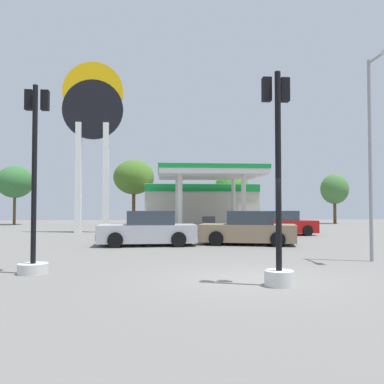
% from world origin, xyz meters
% --- Properties ---
extents(ground_plane, '(90.00, 90.00, 0.00)m').
position_xyz_m(ground_plane, '(0.00, 0.00, 0.00)').
color(ground_plane, slate).
rests_on(ground_plane, ground).
extents(gas_station, '(9.74, 13.43, 4.69)m').
position_xyz_m(gas_station, '(1.40, 25.46, 2.21)').
color(gas_station, beige).
rests_on(gas_station, ground).
extents(station_pole_sign, '(4.31, 0.56, 12.26)m').
position_xyz_m(station_pole_sign, '(-7.04, 19.00, 7.83)').
color(station_pole_sign, white).
rests_on(station_pole_sign, ground).
extents(car_0, '(4.88, 3.02, 1.63)m').
position_xyz_m(car_0, '(2.00, 9.09, 0.74)').
color(car_0, black).
rests_on(car_0, ground).
extents(car_1, '(4.64, 2.23, 1.64)m').
position_xyz_m(car_1, '(-2.82, 9.04, 0.74)').
color(car_1, black).
rests_on(car_1, ground).
extents(car_2, '(4.58, 2.45, 1.57)m').
position_xyz_m(car_2, '(5.47, 15.07, 0.71)').
color(car_2, black).
rests_on(car_2, ground).
extents(traffic_signal_0, '(0.68, 0.70, 5.03)m').
position_xyz_m(traffic_signal_0, '(0.49, -0.83, 1.82)').
color(traffic_signal_0, silver).
rests_on(traffic_signal_0, ground).
extents(traffic_signal_1, '(0.81, 0.81, 5.23)m').
position_xyz_m(traffic_signal_1, '(-5.74, 1.38, 1.78)').
color(traffic_signal_1, silver).
rests_on(traffic_signal_1, ground).
extents(tree_0, '(3.59, 3.59, 5.92)m').
position_xyz_m(tree_0, '(-16.76, 31.60, 4.29)').
color(tree_0, brown).
rests_on(tree_0, ground).
extents(tree_1, '(4.08, 4.08, 6.53)m').
position_xyz_m(tree_1, '(-4.82, 30.74, 4.77)').
color(tree_1, brown).
rests_on(tree_1, ground).
extents(tree_2, '(3.50, 3.50, 5.68)m').
position_xyz_m(tree_2, '(5.32, 31.32, 3.82)').
color(tree_2, brown).
rests_on(tree_2, ground).
extents(tree_3, '(2.95, 2.95, 5.32)m').
position_xyz_m(tree_3, '(16.59, 31.69, 3.69)').
color(tree_3, brown).
rests_on(tree_3, ground).
extents(corner_streetlamp, '(0.24, 1.48, 6.86)m').
position_xyz_m(corner_streetlamp, '(4.86, 2.77, 4.13)').
color(corner_streetlamp, gray).
rests_on(corner_streetlamp, ground).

